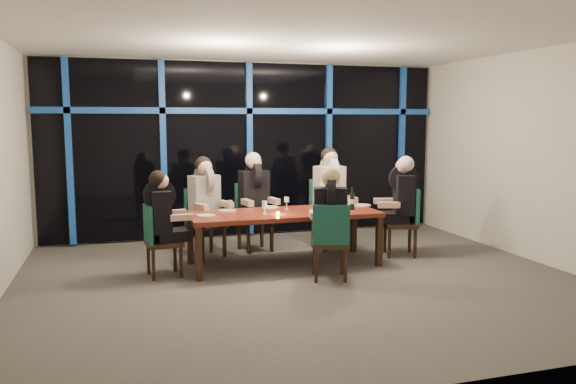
# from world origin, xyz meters

# --- Properties ---
(room) EXTENTS (7.04, 7.00, 3.02)m
(room) POSITION_xyz_m (0.00, 0.00, 2.02)
(room) COLOR #55504B
(room) RESTS_ON ground
(window_wall) EXTENTS (6.86, 0.43, 2.94)m
(window_wall) POSITION_xyz_m (0.01, 2.93, 1.55)
(window_wall) COLOR black
(window_wall) RESTS_ON ground
(dining_table) EXTENTS (2.60, 1.00, 0.75)m
(dining_table) POSITION_xyz_m (0.00, 0.80, 0.68)
(dining_table) COLOR maroon
(dining_table) RESTS_ON ground
(chair_far_left) EXTENTS (0.61, 0.61, 1.01)m
(chair_far_left) POSITION_xyz_m (-0.99, 1.68, 0.56)
(chair_far_left) COLOR black
(chair_far_left) RESTS_ON ground
(chair_far_mid) EXTENTS (0.55, 0.55, 1.04)m
(chair_far_mid) POSITION_xyz_m (-0.19, 1.85, 0.58)
(chair_far_mid) COLOR black
(chair_far_mid) RESTS_ON ground
(chair_far_right) EXTENTS (0.56, 0.56, 1.08)m
(chair_far_right) POSITION_xyz_m (0.98, 1.68, 0.60)
(chair_far_right) COLOR black
(chair_far_right) RESTS_ON ground
(chair_end_left) EXTENTS (0.49, 0.49, 0.94)m
(chair_end_left) POSITION_xyz_m (-1.72, 0.69, 0.52)
(chair_end_left) COLOR black
(chair_end_left) RESTS_ON ground
(chair_end_right) EXTENTS (0.59, 0.59, 1.01)m
(chair_end_right) POSITION_xyz_m (1.90, 0.81, 0.57)
(chair_end_right) COLOR black
(chair_end_right) RESTS_ON ground
(chair_near_mid) EXTENTS (0.56, 0.56, 0.98)m
(chair_near_mid) POSITION_xyz_m (0.34, -0.10, 0.55)
(chair_near_mid) COLOR black
(chair_near_mid) RESTS_ON ground
(diner_far_left) EXTENTS (0.63, 0.69, 0.98)m
(diner_far_left) POSITION_xyz_m (-0.96, 1.60, 0.96)
(diner_far_left) COLOR black
(diner_far_left) RESTS_ON ground
(diner_far_mid) EXTENTS (0.56, 0.68, 1.01)m
(diner_far_mid) POSITION_xyz_m (-0.18, 1.77, 0.99)
(diner_far_mid) COLOR black
(diner_far_mid) RESTS_ON ground
(diner_far_right) EXTENTS (0.57, 0.70, 1.05)m
(diner_far_right) POSITION_xyz_m (0.99, 1.59, 1.03)
(diner_far_right) COLOR silver
(diner_far_right) RESTS_ON ground
(diner_end_left) EXTENTS (0.61, 0.50, 0.91)m
(diner_end_left) POSITION_xyz_m (-1.64, 0.70, 0.90)
(diner_end_left) COLOR black
(diner_end_left) RESTS_ON ground
(diner_end_right) EXTENTS (0.69, 0.59, 0.99)m
(diner_end_right) POSITION_xyz_m (1.82, 0.83, 0.97)
(diner_end_right) COLOR black
(diner_end_right) RESTS_ON ground
(diner_near_mid) EXTENTS (0.57, 0.66, 0.95)m
(diner_near_mid) POSITION_xyz_m (0.36, -0.02, 0.93)
(diner_near_mid) COLOR black
(diner_near_mid) RESTS_ON ground
(plate_far_left) EXTENTS (0.24, 0.24, 0.01)m
(plate_far_left) POSITION_xyz_m (-0.74, 1.08, 0.76)
(plate_far_left) COLOR white
(plate_far_left) RESTS_ON dining_table
(plate_far_mid) EXTENTS (0.24, 0.24, 0.01)m
(plate_far_mid) POSITION_xyz_m (-0.09, 1.21, 0.76)
(plate_far_mid) COLOR white
(plate_far_mid) RESTS_ON dining_table
(plate_far_right) EXTENTS (0.24, 0.24, 0.01)m
(plate_far_right) POSITION_xyz_m (1.06, 1.03, 0.76)
(plate_far_right) COLOR white
(plate_far_right) RESTS_ON dining_table
(plate_end_left) EXTENTS (0.24, 0.24, 0.01)m
(plate_end_left) POSITION_xyz_m (-1.08, 0.77, 0.76)
(plate_end_left) COLOR white
(plate_end_left) RESTS_ON dining_table
(plate_end_right) EXTENTS (0.24, 0.24, 0.01)m
(plate_end_right) POSITION_xyz_m (1.28, 1.00, 0.76)
(plate_end_right) COLOR white
(plate_end_right) RESTS_ON dining_table
(plate_near_mid) EXTENTS (0.24, 0.24, 0.01)m
(plate_near_mid) POSITION_xyz_m (0.52, 0.52, 0.76)
(plate_near_mid) COLOR white
(plate_near_mid) RESTS_ON dining_table
(wine_bottle) EXTENTS (0.07, 0.07, 0.32)m
(wine_bottle) POSITION_xyz_m (0.98, 0.71, 0.87)
(wine_bottle) COLOR black
(wine_bottle) RESTS_ON dining_table
(water_pitcher) EXTENTS (0.13, 0.11, 0.21)m
(water_pitcher) POSITION_xyz_m (0.69, 0.62, 0.85)
(water_pitcher) COLOR silver
(water_pitcher) RESTS_ON dining_table
(tea_light) EXTENTS (0.05, 0.05, 0.03)m
(tea_light) POSITION_xyz_m (-0.14, 0.63, 0.76)
(tea_light) COLOR #FBA64B
(tea_light) RESTS_ON dining_table
(wine_glass_a) EXTENTS (0.07, 0.07, 0.17)m
(wine_glass_a) POSITION_xyz_m (-0.30, 0.72, 0.88)
(wine_glass_a) COLOR silver
(wine_glass_a) RESTS_ON dining_table
(wine_glass_b) EXTENTS (0.07, 0.07, 0.18)m
(wine_glass_b) POSITION_xyz_m (0.10, 1.00, 0.88)
(wine_glass_b) COLOR white
(wine_glass_b) RESTS_ON dining_table
(wine_glass_c) EXTENTS (0.07, 0.07, 0.18)m
(wine_glass_c) POSITION_xyz_m (0.46, 0.65, 0.88)
(wine_glass_c) COLOR silver
(wine_glass_c) RESTS_ON dining_table
(wine_glass_d) EXTENTS (0.06, 0.06, 0.16)m
(wine_glass_d) POSITION_xyz_m (-0.72, 0.98, 0.87)
(wine_glass_d) COLOR white
(wine_glass_d) RESTS_ON dining_table
(wine_glass_e) EXTENTS (0.07, 0.07, 0.19)m
(wine_glass_e) POSITION_xyz_m (0.97, 0.98, 0.89)
(wine_glass_e) COLOR silver
(wine_glass_e) RESTS_ON dining_table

